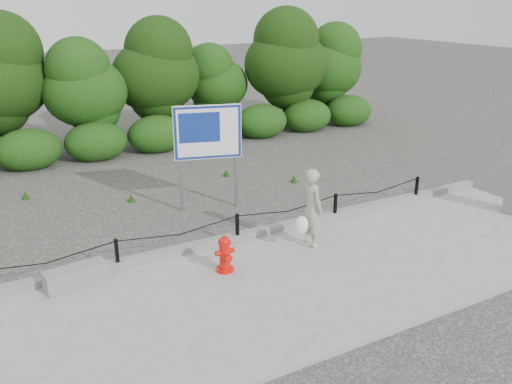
{
  "coord_description": "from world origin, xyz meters",
  "views": [
    {
      "loc": [
        -4.62,
        -9.13,
        4.87
      ],
      "look_at": [
        0.55,
        0.2,
        1.0
      ],
      "focal_mm": 38.0,
      "sensor_mm": 36.0,
      "label": 1
    }
  ],
  "objects_px": {
    "concrete_block": "(76,276)",
    "advertising_sign": "(208,137)",
    "pedestrian": "(312,209)",
    "fire_hydrant": "(225,254)"
  },
  "relations": [
    {
      "from": "pedestrian",
      "to": "advertising_sign",
      "type": "height_order",
      "value": "advertising_sign"
    },
    {
      "from": "concrete_block",
      "to": "advertising_sign",
      "type": "height_order",
      "value": "advertising_sign"
    },
    {
      "from": "fire_hydrant",
      "to": "advertising_sign",
      "type": "bearing_deg",
      "value": 71.45
    },
    {
      "from": "concrete_block",
      "to": "pedestrian",
      "type": "bearing_deg",
      "value": -7.98
    },
    {
      "from": "fire_hydrant",
      "to": "pedestrian",
      "type": "bearing_deg",
      "value": 5.61
    },
    {
      "from": "fire_hydrant",
      "to": "pedestrian",
      "type": "relative_size",
      "value": 0.44
    },
    {
      "from": "pedestrian",
      "to": "advertising_sign",
      "type": "distance_m",
      "value": 3.26
    },
    {
      "from": "pedestrian",
      "to": "fire_hydrant",
      "type": "bearing_deg",
      "value": 97.49
    },
    {
      "from": "advertising_sign",
      "to": "concrete_block",
      "type": "bearing_deg",
      "value": -130.91
    },
    {
      "from": "pedestrian",
      "to": "concrete_block",
      "type": "xyz_separation_m",
      "value": [
        -4.52,
        0.63,
        -0.62
      ]
    }
  ]
}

